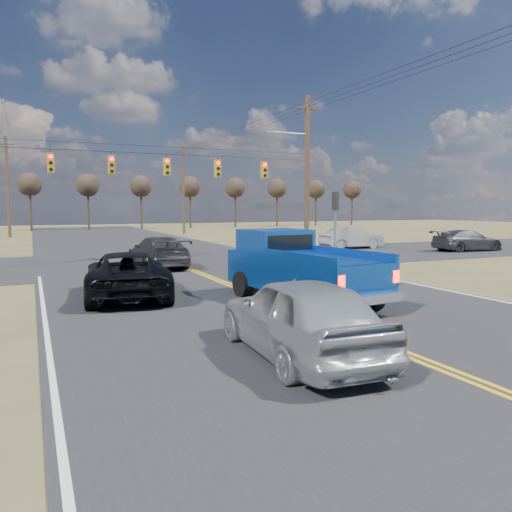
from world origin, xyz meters
name	(u,v)px	position (x,y,z in m)	size (l,w,h in m)	color
ground	(357,336)	(0.00, 0.00, 0.00)	(160.00, 160.00, 0.00)	brown
road_main	(216,280)	(0.00, 10.00, 0.00)	(14.00, 120.00, 0.02)	#28282B
road_cross	(168,261)	(0.00, 18.00, 0.00)	(120.00, 12.00, 0.02)	#28282B
signal_gantry	(177,171)	(0.50, 17.79, 5.06)	(19.60, 4.83, 10.00)	#473323
utility_poles	(171,167)	(0.00, 17.00, 5.23)	(19.60, 58.32, 10.00)	#473323
treeline	(136,170)	(0.00, 26.96, 5.70)	(87.00, 117.80, 7.40)	#33261C
pickup_truck	(299,268)	(0.78, 4.28, 1.12)	(3.01, 6.38, 2.32)	black
silver_suv	(299,316)	(-2.10, -0.91, 0.86)	(2.03, 5.05, 1.72)	#969A9E
black_suv	(127,275)	(-4.12, 7.47, 0.79)	(2.62, 5.69, 1.58)	black
white_car_queue	(286,255)	(4.60, 12.47, 0.67)	(1.42, 4.08, 1.34)	#BBBBBB
dgrey_car_queue	(158,252)	(-1.15, 15.50, 0.79)	(2.20, 5.41, 1.57)	#2F2E33
cross_car_east_near	(352,238)	(14.44, 20.76, 0.78)	(4.75, 1.66, 1.56)	#9EA2A6
cross_car_east_far	(467,240)	(20.67, 15.85, 0.74)	(5.08, 2.07, 1.48)	#36363C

